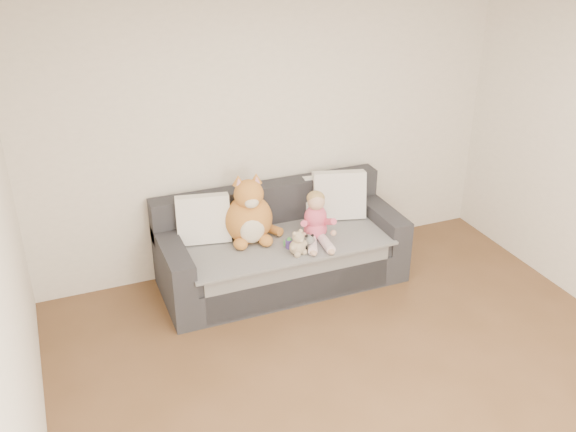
{
  "coord_description": "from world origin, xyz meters",
  "views": [
    {
      "loc": [
        -1.95,
        -2.73,
        3.22
      ],
      "look_at": [
        -0.09,
        1.87,
        0.75
      ],
      "focal_mm": 40.0,
      "sensor_mm": 36.0,
      "label": 1
    }
  ],
  "objects_px": {
    "toddler": "(316,220)",
    "sippy_cup": "(289,242)",
    "sofa": "(280,250)",
    "teddy_bear": "(298,245)",
    "plush_cat": "(249,216)"
  },
  "relations": [
    {
      "from": "toddler",
      "to": "sippy_cup",
      "type": "bearing_deg",
      "value": -154.27
    },
    {
      "from": "sippy_cup",
      "to": "toddler",
      "type": "bearing_deg",
      "value": 12.0
    },
    {
      "from": "plush_cat",
      "to": "teddy_bear",
      "type": "xyz_separation_m",
      "value": [
        0.3,
        -0.4,
        -0.15
      ]
    },
    {
      "from": "toddler",
      "to": "plush_cat",
      "type": "distance_m",
      "value": 0.59
    },
    {
      "from": "sofa",
      "to": "teddy_bear",
      "type": "xyz_separation_m",
      "value": [
        0.01,
        -0.39,
        0.26
      ]
    },
    {
      "from": "sofa",
      "to": "sippy_cup",
      "type": "height_order",
      "value": "sofa"
    },
    {
      "from": "toddler",
      "to": "sofa",
      "type": "bearing_deg",
      "value": 156.12
    },
    {
      "from": "sofa",
      "to": "toddler",
      "type": "xyz_separation_m",
      "value": [
        0.26,
        -0.2,
        0.35
      ]
    },
    {
      "from": "plush_cat",
      "to": "teddy_bear",
      "type": "height_order",
      "value": "plush_cat"
    },
    {
      "from": "teddy_bear",
      "to": "plush_cat",
      "type": "bearing_deg",
      "value": 107.67
    },
    {
      "from": "plush_cat",
      "to": "toddler",
      "type": "bearing_deg",
      "value": -15.45
    },
    {
      "from": "toddler",
      "to": "teddy_bear",
      "type": "distance_m",
      "value": 0.33
    },
    {
      "from": "toddler",
      "to": "sippy_cup",
      "type": "height_order",
      "value": "toddler"
    },
    {
      "from": "sofa",
      "to": "teddy_bear",
      "type": "distance_m",
      "value": 0.46
    },
    {
      "from": "teddy_bear",
      "to": "sippy_cup",
      "type": "height_order",
      "value": "teddy_bear"
    }
  ]
}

